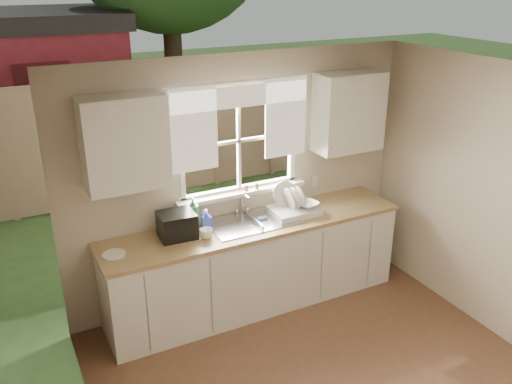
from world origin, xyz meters
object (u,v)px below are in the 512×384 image
soap_bottle_a (193,212)px  cup (206,234)px  black_appliance (177,225)px  dish_rack (294,208)px

soap_bottle_a → cup: size_ratio=2.70×
black_appliance → soap_bottle_a: bearing=29.4°
soap_bottle_a → cup: bearing=-74.0°
dish_rack → cup: bearing=-173.9°
cup → dish_rack: bearing=0.3°
dish_rack → soap_bottle_a: (-1.02, 0.15, 0.10)m
soap_bottle_a → cup: soap_bottle_a is taller
dish_rack → soap_bottle_a: size_ratio=1.51×
cup → black_appliance: size_ratio=0.37×
dish_rack → black_appliance: bearing=177.8°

